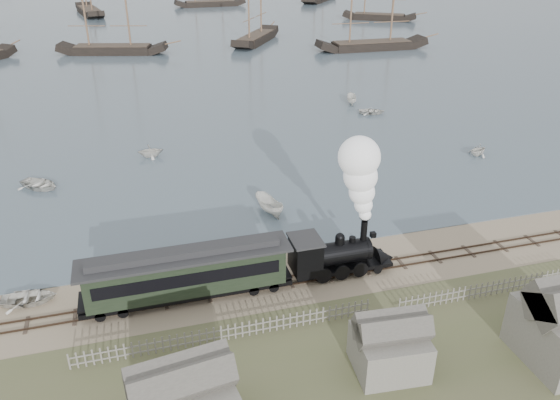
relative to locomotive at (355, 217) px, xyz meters
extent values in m
plane|color=tan|center=(-3.83, 2.00, -4.71)|extent=(600.00, 600.00, 0.00)
cube|color=#495D68|center=(-3.83, 172.00, -4.68)|extent=(600.00, 336.00, 0.06)
cube|color=#3A2B20|center=(-3.83, -0.50, -4.61)|extent=(120.00, 0.08, 0.12)
cube|color=#3A2B20|center=(-3.83, 0.50, -4.61)|extent=(120.00, 0.08, 0.12)
cube|color=#392D24|center=(-3.83, 0.00, -4.68)|extent=(120.00, 1.80, 0.06)
cube|color=black|center=(-0.83, 0.00, -3.94)|extent=(7.44, 2.19, 0.27)
cylinder|color=black|center=(-1.27, 0.00, -2.85)|extent=(4.60, 1.64, 1.64)
cube|color=black|center=(-3.68, 0.00, -2.63)|extent=(1.97, 2.41, 2.52)
cube|color=#2C2C2E|center=(-3.68, 0.00, -1.32)|extent=(2.19, 2.63, 0.13)
cylinder|color=black|center=(0.81, 0.00, -1.37)|extent=(0.48, 0.48, 1.75)
sphere|color=black|center=(-1.05, 0.00, -1.57)|extent=(0.70, 0.70, 0.70)
cone|color=black|center=(2.67, 0.00, -4.05)|extent=(1.53, 2.19, 2.19)
cube|color=black|center=(1.57, 0.00, -1.76)|extent=(0.38, 0.38, 0.38)
cube|color=black|center=(-12.23, 0.00, -3.98)|extent=(14.46, 2.37, 0.36)
cube|color=black|center=(-12.23, 0.00, -2.53)|extent=(13.42, 2.58, 2.58)
cube|color=black|center=(-12.23, -1.31, -2.27)|extent=(12.39, 0.06, 0.93)
cube|color=black|center=(-12.23, 1.31, -2.27)|extent=(12.39, 0.06, 0.93)
cube|color=#2C2C2E|center=(-12.23, 0.00, -1.19)|extent=(14.46, 2.79, 0.19)
cube|color=#2C2C2E|center=(-12.23, 0.00, -0.88)|extent=(12.91, 1.24, 0.46)
imported|color=silver|center=(-22.90, 2.57, -4.32)|extent=(2.92, 3.89, 0.76)
imported|color=silver|center=(-24.09, 21.98, -4.21)|extent=(5.05, 5.20, 0.88)
imported|color=silver|center=(-12.93, 27.35, -3.90)|extent=(2.48, 2.86, 1.49)
imported|color=silver|center=(-3.59, 10.65, -3.90)|extent=(4.12, 2.56, 1.49)
imported|color=silver|center=(17.63, 35.06, -4.27)|extent=(3.52, 4.19, 0.74)
imported|color=silver|center=(22.80, 17.63, -3.97)|extent=(2.97, 3.18, 1.36)
imported|color=silver|center=(16.80, 40.30, -3.99)|extent=(3.60, 2.28, 1.30)
camera|label=1|loc=(-14.61, -31.62, 18.63)|focal=35.00mm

